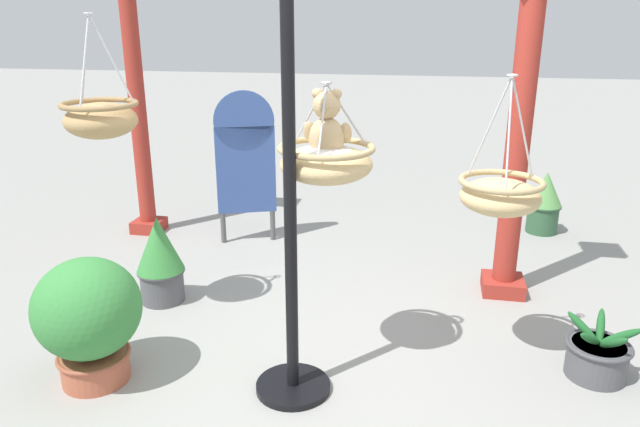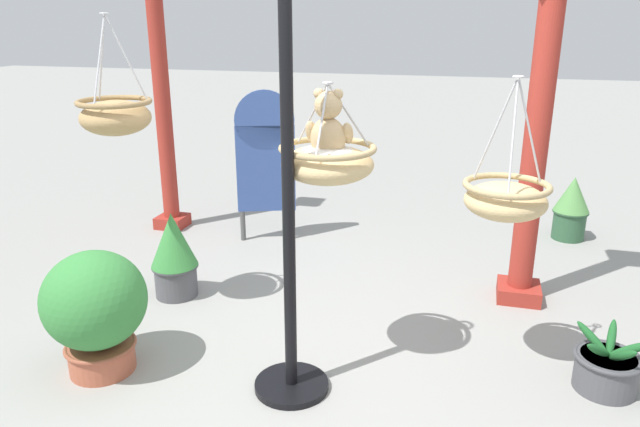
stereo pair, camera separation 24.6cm
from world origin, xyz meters
name	(u,v)px [view 2 (the right image)]	position (x,y,z in m)	size (l,w,h in m)	color
ground_plane	(315,382)	(0.00, 0.00, 0.00)	(40.00, 40.00, 0.00)	gray
display_pole_central	(290,280)	(-0.12, -0.09, 0.71)	(0.44, 0.44, 2.32)	black
hanging_basket_with_teddy	(328,161)	(0.03, 0.16, 1.34)	(0.55, 0.55, 0.56)	tan
teddy_bear	(329,129)	(0.03, 0.18, 1.51)	(0.27, 0.24, 0.39)	tan
hanging_basket_left_high	(115,115)	(-1.52, 0.48, 1.48)	(0.49, 0.49, 0.78)	tan
hanging_basket_right_low	(506,198)	(1.00, 0.38, 1.14)	(0.49, 0.49, 0.79)	tan
greenhouse_pillar_left	(162,100)	(-2.21, 2.29, 1.33)	(0.31, 0.31, 2.75)	#9E2D23
greenhouse_pillar_right	(535,147)	(1.23, 1.50, 1.21)	(0.34, 0.34, 2.51)	#9E2D23
potted_plant_fern_front	(174,254)	(-1.38, 0.85, 0.35)	(0.36, 0.36, 0.68)	#4C4C51
potted_plant_flowering_red	(571,207)	(1.76, 3.02, 0.33)	(0.34, 0.34, 0.63)	#2D5638
potted_plant_bushy_green	(95,308)	(-1.32, -0.22, 0.43)	(0.62, 0.62, 0.78)	#AD563D
potted_plant_small_succulent	(607,367)	(1.67, 0.39, 0.14)	(0.43, 0.42, 0.38)	#4C4C51
display_sign_board	(265,153)	(-1.12, 2.21, 0.87)	(0.54, 0.23, 1.47)	#334C8C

